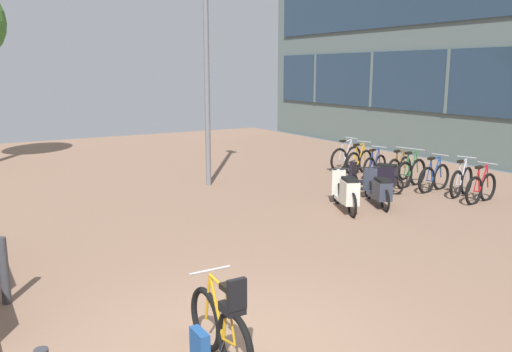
# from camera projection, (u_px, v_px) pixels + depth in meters

# --- Properties ---
(ground) EXTENTS (21.00, 40.00, 0.13)m
(ground) POSITION_uv_depth(u_px,v_px,m) (338.00, 323.00, 6.60)
(ground) COLOR black
(bicycle_foreground) EXTENTS (0.65, 1.40, 1.09)m
(bicycle_foreground) POSITION_uv_depth(u_px,v_px,m) (219.00, 329.00, 5.58)
(bicycle_foreground) COLOR black
(bicycle_foreground) RESTS_ON ground
(bicycle_rack_00) EXTENTS (1.31, 0.48, 0.96)m
(bicycle_rack_00) POSITION_uv_depth(u_px,v_px,m) (481.00, 188.00, 12.45)
(bicycle_rack_00) COLOR black
(bicycle_rack_00) RESTS_ON ground
(bicycle_rack_01) EXTENTS (1.32, 0.53, 0.99)m
(bicycle_rack_01) POSITION_uv_depth(u_px,v_px,m) (461.00, 182.00, 13.13)
(bicycle_rack_01) COLOR black
(bicycle_rack_01) RESTS_ON ground
(bicycle_rack_02) EXTENTS (1.35, 0.48, 0.97)m
(bicycle_rack_02) POSITION_uv_depth(u_px,v_px,m) (434.00, 178.00, 13.63)
(bicycle_rack_02) COLOR black
(bicycle_rack_02) RESTS_ON ground
(bicycle_rack_03) EXTENTS (1.39, 0.48, 1.03)m
(bicycle_rack_03) POSITION_uv_depth(u_px,v_px,m) (411.00, 173.00, 14.16)
(bicycle_rack_03) COLOR black
(bicycle_rack_03) RESTS_ON ground
(bicycle_rack_04) EXTENTS (1.27, 0.49, 0.96)m
(bicycle_rack_04) POSITION_uv_depth(u_px,v_px,m) (399.00, 169.00, 14.89)
(bicycle_rack_04) COLOR black
(bicycle_rack_04) RESTS_ON ground
(bicycle_rack_05) EXTENTS (1.24, 0.52, 0.92)m
(bicycle_rack_05) POSITION_uv_depth(u_px,v_px,m) (375.00, 166.00, 15.35)
(bicycle_rack_05) COLOR black
(bicycle_rack_05) RESTS_ON ground
(bicycle_rack_06) EXTENTS (1.36, 0.50, 0.99)m
(bicycle_rack_06) POSITION_uv_depth(u_px,v_px,m) (359.00, 162.00, 15.95)
(bicycle_rack_06) COLOR black
(bicycle_rack_06) RESTS_ON ground
(bicycle_rack_07) EXTENTS (1.41, 0.48, 1.02)m
(bicycle_rack_07) POSITION_uv_depth(u_px,v_px,m) (346.00, 158.00, 16.57)
(bicycle_rack_07) COLOR black
(bicycle_rack_07) RESTS_ON ground
(scooter_near) EXTENTS (0.87, 1.65, 0.86)m
(scooter_near) POSITION_uv_depth(u_px,v_px,m) (346.00, 193.00, 11.64)
(scooter_near) COLOR black
(scooter_near) RESTS_ON ground
(scooter_mid) EXTENTS (0.93, 1.52, 0.77)m
(scooter_mid) POSITION_uv_depth(u_px,v_px,m) (378.00, 177.00, 13.48)
(scooter_mid) COLOR black
(scooter_mid) RESTS_ON ground
(scooter_far) EXTENTS (0.89, 1.61, 0.81)m
(scooter_far) POSITION_uv_depth(u_px,v_px,m) (379.00, 190.00, 12.11)
(scooter_far) COLOR black
(scooter_far) RESTS_ON ground
(lamp_post) EXTENTS (0.20, 0.52, 6.47)m
(lamp_post) POSITION_uv_depth(u_px,v_px,m) (206.00, 50.00, 13.69)
(lamp_post) COLOR slate
(lamp_post) RESTS_ON ground
(bollard_far) EXTENTS (0.12, 0.12, 0.92)m
(bollard_far) POSITION_uv_depth(u_px,v_px,m) (4.00, 271.00, 7.01)
(bollard_far) COLOR #38383D
(bollard_far) RESTS_ON ground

